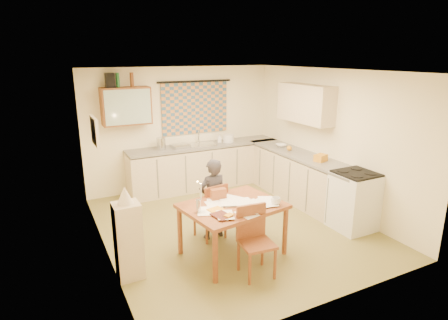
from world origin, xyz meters
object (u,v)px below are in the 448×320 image
counter_right (302,179)px  counter_back (206,166)px  person (213,199)px  shelf_stand (128,241)px  stove (354,201)px  chair_far (211,220)px  dining_table (232,229)px

counter_right → counter_back: bearing=128.8°
counter_right → person: bearing=-165.0°
counter_back → shelf_stand: bearing=-130.2°
counter_right → shelf_stand: shelf_stand is taller
person → stove: bearing=156.9°
stove → counter_back: bearing=113.8°
chair_far → person: size_ratio=0.70×
dining_table → shelf_stand: size_ratio=1.45×
person → shelf_stand: (-1.39, -0.50, -0.13)m
stove → chair_far: size_ratio=1.08×
counter_back → stove: stove is taller
counter_back → dining_table: (-0.83, -2.75, -0.07)m
dining_table → chair_far: 0.61m
counter_back → counter_right: size_ratio=1.12×
counter_back → chair_far: bearing=-112.6°
counter_back → shelf_stand: (-2.26, -2.67, 0.05)m
counter_right → person: 2.23m
counter_back → dining_table: 2.87m
dining_table → chair_far: chair_far is taller
counter_back → person: bearing=-111.7°
chair_far → person: person is taller
counter_back → stove: size_ratio=3.47×
shelf_stand → counter_right: bearing=16.8°
counter_right → dining_table: 2.41m
dining_table → chair_far: bearing=87.0°
counter_back → chair_far: (-0.90, -2.15, -0.18)m
stove → dining_table: 2.12m
stove → person: size_ratio=0.76×
person → counter_right: bearing=-169.2°
counter_back → dining_table: bearing=-106.8°
counter_back → stove: 3.18m
counter_back → stove: bearing=-66.2°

